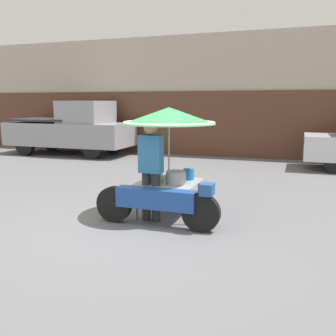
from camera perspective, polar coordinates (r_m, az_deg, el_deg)
name	(u,v)px	position (r m, az deg, el deg)	size (l,w,h in m)	color
ground_plane	(135,226)	(6.22, -5.13, -8.72)	(36.00, 36.00, 0.00)	slate
shopfront_building	(233,97)	(14.86, 9.87, 10.67)	(28.00, 2.06, 4.44)	#B2A893
vendor_motorcycle_cart	(167,138)	(6.37, -0.11, 4.52)	(2.10, 1.62, 1.91)	black
vendor_person	(151,166)	(6.23, -2.61, 0.38)	(0.38, 0.23, 1.69)	#2D2D33
pickup_truck	(72,129)	(14.82, -14.36, 5.72)	(4.82, 1.89, 2.05)	black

